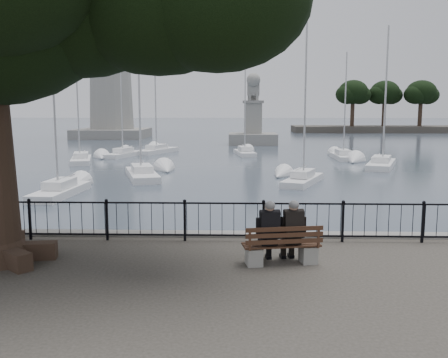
{
  "coord_description": "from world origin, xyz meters",
  "views": [
    {
      "loc": [
        0.38,
        -9.88,
        3.38
      ],
      "look_at": [
        0.0,
        2.5,
        1.6
      ],
      "focal_mm": 40.0,
      "sensor_mm": 36.0,
      "label": 1
    }
  ],
  "objects_px": {
    "lighthouse": "(110,48)",
    "lion_monument": "(253,127)",
    "bench": "(282,250)",
    "person_right": "(292,234)",
    "person_left": "(268,234)"
  },
  "relations": [
    {
      "from": "person_left",
      "to": "lion_monument",
      "type": "relative_size",
      "value": 0.17
    },
    {
      "from": "bench",
      "to": "lighthouse",
      "type": "xyz_separation_m",
      "value": [
        -19.31,
        61.36,
        11.41
      ]
    },
    {
      "from": "lighthouse",
      "to": "lion_monument",
      "type": "xyz_separation_m",
      "value": [
        20.0,
        -12.06,
        -10.62
      ]
    },
    {
      "from": "person_left",
      "to": "lighthouse",
      "type": "height_order",
      "value": "lighthouse"
    },
    {
      "from": "person_right",
      "to": "lighthouse",
      "type": "bearing_deg",
      "value": 107.69
    },
    {
      "from": "lion_monument",
      "to": "bench",
      "type": "bearing_deg",
      "value": -90.8
    },
    {
      "from": "person_right",
      "to": "lighthouse",
      "type": "distance_m",
      "value": 65.21
    },
    {
      "from": "person_right",
      "to": "lion_monument",
      "type": "xyz_separation_m",
      "value": [
        0.47,
        49.16,
        0.45
      ]
    },
    {
      "from": "lighthouse",
      "to": "lion_monument",
      "type": "distance_m",
      "value": 25.66
    },
    {
      "from": "person_right",
      "to": "lighthouse",
      "type": "height_order",
      "value": "lighthouse"
    },
    {
      "from": "bench",
      "to": "person_left",
      "type": "xyz_separation_m",
      "value": [
        -0.3,
        0.05,
        0.34
      ]
    },
    {
      "from": "lighthouse",
      "to": "lion_monument",
      "type": "height_order",
      "value": "lighthouse"
    },
    {
      "from": "bench",
      "to": "lion_monument",
      "type": "xyz_separation_m",
      "value": [
        0.69,
        49.3,
        0.79
      ]
    },
    {
      "from": "person_left",
      "to": "lion_monument",
      "type": "bearing_deg",
      "value": 88.85
    },
    {
      "from": "lighthouse",
      "to": "person_left",
      "type": "bearing_deg",
      "value": -72.77
    }
  ]
}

